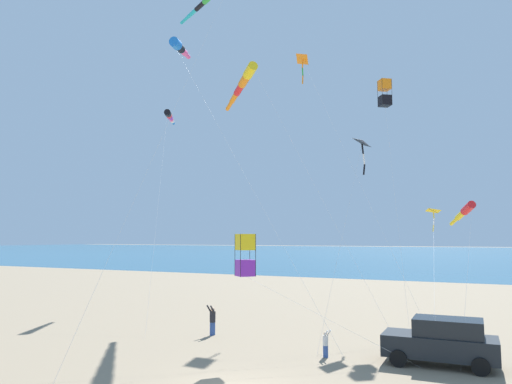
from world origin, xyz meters
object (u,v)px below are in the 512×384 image
kite_delta_purple_drifting (434,211)px  kite_box_red_high_left (385,93)px  kite_delta_blue_topmost (304,60)px  kite_windsock_magenta_far_left (243,83)px  kite_windsock_long_streamer_left (170,117)px  cooler_box (459,349)px  person_child_grey_jacket (326,342)px  parked_car (442,341)px  kite_windsock_checkered_midright (464,212)px  kite_delta_yellow_midlevel (363,143)px  kite_windsock_striped_overhead (179,47)px  person_child_green_jacket (212,319)px  kite_box_long_streamer_right (245,255)px

kite_delta_purple_drifting → kite_box_red_high_left: 8.49m
kite_delta_blue_topmost → kite_windsock_magenta_far_left: bearing=150.4°
kite_delta_purple_drifting → kite_windsock_long_streamer_left: bearing=91.9°
cooler_box → person_child_grey_jacket: 5.92m
kite_box_red_high_left → cooler_box: bearing=-152.6°
kite_delta_blue_topmost → parked_car: bearing=-141.5°
kite_windsock_checkered_midright → cooler_box: bearing=177.3°
kite_delta_yellow_midlevel → kite_windsock_checkered_midright: (-0.09, -5.46, -4.30)m
parked_car → kite_windsock_striped_overhead: 25.58m
kite_delta_purple_drifting → kite_windsock_checkered_midright: 5.59m
person_child_green_jacket → person_child_grey_jacket: person_child_green_jacket is taller
person_child_grey_jacket → kite_delta_blue_topmost: kite_delta_blue_topmost is taller
person_child_green_jacket → kite_delta_purple_drifting: size_ratio=0.12×
person_child_grey_jacket → kite_windsock_magenta_far_left: kite_windsock_magenta_far_left is taller
kite_box_long_streamer_right → kite_windsock_magenta_far_left: 16.93m
person_child_grey_jacket → kite_delta_yellow_midlevel: 13.12m
kite_box_red_high_left → kite_delta_yellow_midlevel: 5.10m
kite_delta_blue_topmost → kite_delta_yellow_midlevel: bearing=-134.1°
person_child_green_jacket → kite_delta_yellow_midlevel: size_ratio=0.14×
cooler_box → kite_box_long_streamer_right: bearing=121.7°
cooler_box → kite_windsock_magenta_far_left: (5.98, 13.71, 15.72)m
kite_delta_purple_drifting → kite_delta_blue_topmost: bearing=87.3°
parked_car → kite_windsock_long_streamer_left: 29.11m
cooler_box → person_child_grey_jacket: bearing=120.9°
parked_car → kite_windsock_checkered_midright: kite_windsock_checkered_midright is taller
kite_delta_yellow_midlevel → kite_delta_blue_topmost: (5.55, 5.73, 8.06)m
parked_car → kite_windsock_checkered_midright: (7.51, -0.75, 5.50)m
kite_windsock_checkered_midright → kite_windsock_striped_overhead: size_ratio=0.53×
parked_car → kite_windsock_long_streamer_left: (12.00, 22.23, 14.46)m
cooler_box → kite_windsock_long_streamer_left: kite_windsock_long_streamer_left is taller
parked_car → kite_delta_blue_topmost: size_ratio=0.22×
person_child_green_jacket → kite_windsock_long_streamer_left: 21.21m
person_child_green_jacket → kite_windsock_magenta_far_left: 16.79m
kite_windsock_magenta_far_left → kite_windsock_striped_overhead: kite_windsock_striped_overhead is taller
kite_box_long_streamer_right → kite_box_red_high_left: size_ratio=0.47×
cooler_box → kite_box_long_streamer_right: (-4.90, 7.95, 4.10)m
cooler_box → kite_box_long_streamer_right: 10.20m
kite_windsock_long_streamer_left → kite_windsock_striped_overhead: kite_windsock_striped_overhead is taller
kite_delta_yellow_midlevel → kite_windsock_striped_overhead: bearing=95.3°
kite_box_long_streamer_right → kite_windsock_striped_overhead: size_ratio=0.38×
person_child_grey_jacket → kite_windsock_striped_overhead: size_ratio=0.06×
parked_car → person_child_green_jacket: bearing=84.2°
person_child_green_jacket → kite_box_red_high_left: size_ratio=0.10×
cooler_box → kite_windsock_long_streamer_left: 29.02m
parked_car → person_child_green_jacket: parked_car is taller
cooler_box → kite_windsock_striped_overhead: (4.14, 17.88, 18.37)m
kite_delta_blue_topmost → person_child_green_jacket: bearing=176.0°
kite_delta_blue_topmost → kite_windsock_checkered_midright: bearing=-116.7°
kite_delta_blue_topmost → kite_delta_purple_drifting: bearing=-92.7°
kite_box_red_high_left → kite_delta_yellow_midlevel: kite_box_red_high_left is taller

